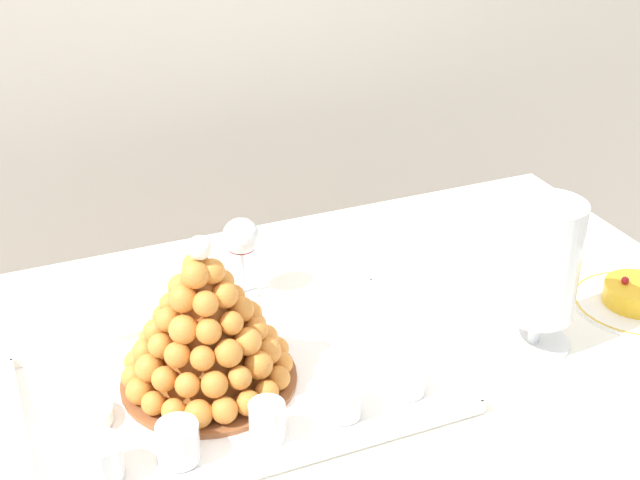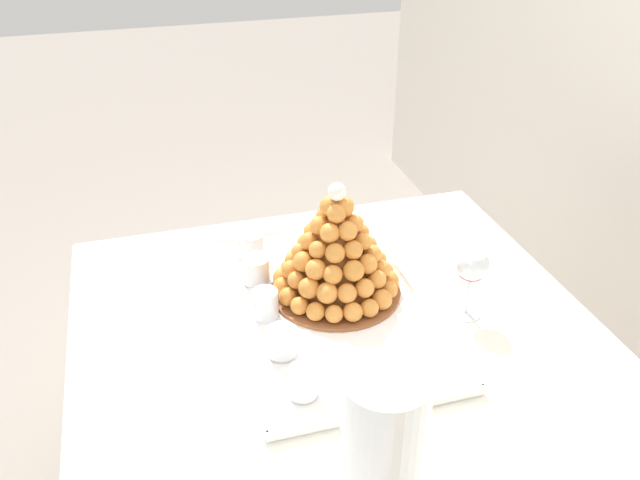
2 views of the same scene
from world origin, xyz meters
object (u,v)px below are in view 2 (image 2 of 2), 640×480
dessert_cup_mid_left (256,270)px  dessert_cup_centre (265,305)px  dessert_cup_mid_right (282,342)px  dessert_cup_left (251,245)px  wine_glass (472,267)px  serving_tray (325,306)px  croquembouche (336,253)px  macaron_goblet (383,441)px  creme_brulee_ramekin (302,243)px  dessert_cup_right (303,383)px

dessert_cup_mid_left → dessert_cup_centre: bearing=-3.1°
dessert_cup_mid_right → dessert_cup_left: bearing=178.2°
dessert_cup_centre → wine_glass: wine_glass is taller
serving_tray → croquembouche: croquembouche is taller
croquembouche → dessert_cup_centre: croquembouche is taller
croquembouche → dessert_cup_mid_left: croquembouche is taller
serving_tray → dessert_cup_mid_left: bearing=-137.0°
dessert_cup_left → dessert_cup_mid_right: 0.35m
serving_tray → croquembouche: bearing=137.4°
croquembouche → macaron_goblet: (0.52, -0.10, 0.05)m
dessert_cup_mid_right → croquembouche: bearing=135.9°
dessert_cup_left → dessert_cup_centre: size_ratio=1.09×
serving_tray → dessert_cup_centre: size_ratio=10.97×
serving_tray → creme_brulee_ramekin: bearing=176.9°
dessert_cup_centre → dessert_cup_right: size_ratio=1.09×
dessert_cup_mid_left → dessert_cup_right: bearing=1.2°
wine_glass → dessert_cup_mid_right: bearing=-86.5°
dessert_cup_centre → dessert_cup_right: dessert_cup_centre is taller
dessert_cup_left → dessert_cup_centre: 0.23m
wine_glass → serving_tray: bearing=-109.8°
dessert_cup_centre → wine_glass: 0.41m
dessert_cup_mid_right → serving_tray: bearing=135.4°
serving_tray → dessert_cup_mid_right: dessert_cup_mid_right is taller
dessert_cup_left → dessert_cup_centre: bearing=-4.0°
dessert_cup_left → dessert_cup_mid_left: (0.11, -0.01, 0.00)m
dessert_cup_mid_right → wine_glass: bearing=93.5°
dessert_cup_mid_left → dessert_cup_centre: 0.13m
dessert_cup_left → dessert_cup_mid_right: dessert_cup_left is taller
serving_tray → dessert_cup_mid_right: 0.17m
croquembouche → dessert_cup_centre: size_ratio=4.65×
croquembouche → dessert_cup_centre: 0.18m
serving_tray → macaron_goblet: 0.51m
dessert_cup_mid_right → wine_glass: wine_glass is taller
dessert_cup_mid_left → dessert_cup_centre: (0.13, -0.01, 0.00)m
serving_tray → wine_glass: wine_glass is taller
dessert_cup_mid_left → macaron_goblet: size_ratio=0.23×
croquembouche → dessert_cup_mid_right: bearing=-44.1°
dessert_cup_right → macaron_goblet: bearing=9.2°
dessert_cup_left → dessert_cup_right: dessert_cup_left is taller
dessert_cup_centre → creme_brulee_ramekin: dessert_cup_centre is taller
serving_tray → dessert_cup_centre: 0.13m
croquembouche → creme_brulee_ramekin: croquembouche is taller
dessert_cup_centre → creme_brulee_ramekin: bearing=149.7°
croquembouche → dessert_cup_mid_right: size_ratio=4.93×
dessert_cup_mid_right → creme_brulee_ramekin: 0.37m
dessert_cup_right → wine_glass: size_ratio=0.35×
dessert_cup_mid_left → dessert_cup_centre: size_ratio=1.01×
dessert_cup_mid_right → creme_brulee_ramekin: bearing=159.6°
dessert_cup_mid_left → dessert_cup_mid_right: 0.24m
dessert_cup_mid_right → dessert_cup_right: (0.11, 0.01, -0.00)m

